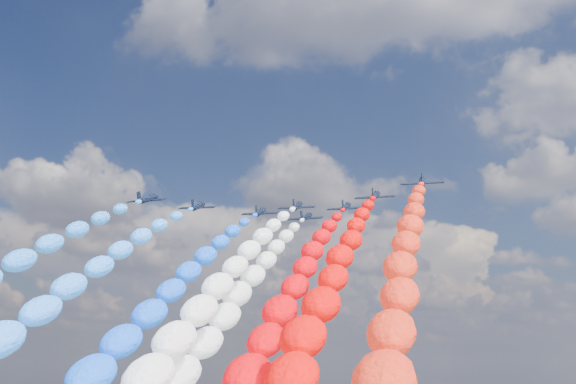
% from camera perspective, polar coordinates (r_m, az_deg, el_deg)
% --- Properties ---
extents(jet_0, '(9.04, 11.96, 6.16)m').
position_cam_1_polar(jet_0, '(163.23, -10.85, -0.54)').
color(jet_0, black).
extents(jet_1, '(9.21, 12.07, 6.16)m').
position_cam_1_polar(jet_1, '(168.96, -7.01, -1.10)').
color(jet_1, black).
extents(trail_1, '(6.13, 112.36, 59.53)m').
position_cam_1_polar(trail_1, '(113.45, -17.76, -9.19)').
color(trail_1, '#3082FF').
extents(jet_2, '(9.07, 11.97, 6.16)m').
position_cam_1_polar(jet_2, '(174.43, -2.18, -1.57)').
color(jet_2, black).
extents(trail_2, '(6.13, 112.36, 59.53)m').
position_cam_1_polar(trail_2, '(116.68, -10.09, -9.69)').
color(trail_2, blue).
extents(jet_3, '(8.92, 11.87, 6.16)m').
position_cam_1_polar(jet_3, '(167.54, 0.70, -1.10)').
color(jet_3, black).
extents(trail_3, '(6.13, 112.36, 59.53)m').
position_cam_1_polar(trail_3, '(108.62, -6.15, -9.58)').
color(trail_3, white).
extents(jet_4, '(9.12, 12.01, 6.16)m').
position_cam_1_polar(jet_4, '(180.30, 1.41, -1.96)').
color(jet_4, black).
extents(trail_4, '(6.13, 112.36, 59.53)m').
position_cam_1_polar(trail_4, '(121.32, -4.37, -9.98)').
color(trail_4, white).
extents(jet_5, '(8.60, 11.63, 6.16)m').
position_cam_1_polar(jet_5, '(169.09, 4.52, -1.17)').
color(jet_5, black).
extents(trail_5, '(6.13, 112.36, 59.53)m').
position_cam_1_polar(trail_5, '(109.08, -0.12, -9.67)').
color(trail_5, '#E8010A').
extents(jet_6, '(8.61, 11.64, 6.16)m').
position_cam_1_polar(jet_6, '(158.15, 6.79, -0.28)').
color(jet_6, black).
extents(trail_6, '(6.13, 112.36, 59.53)m').
position_cam_1_polar(trail_6, '(97.44, 3.08, -9.24)').
color(trail_6, '#ED0605').
extents(jet_7, '(8.86, 11.82, 6.16)m').
position_cam_1_polar(jet_7, '(147.24, 10.39, 0.81)').
color(jet_7, black).
extents(trail_7, '(6.13, 112.36, 59.53)m').
position_cam_1_polar(trail_7, '(85.77, 8.83, -8.58)').
color(trail_7, red).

